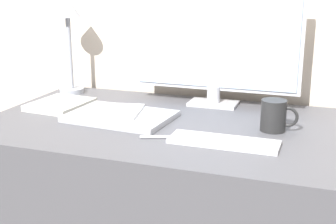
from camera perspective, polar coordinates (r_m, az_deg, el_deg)
The scene contains 8 objects.
monitor at distance 1.74m, azimuth 5.76°, elevation 8.20°, with size 0.63×0.11×0.43m.
keyboard at distance 1.36m, azimuth 6.81°, elevation -3.58°, with size 0.32×0.10×0.01m.
laptop at distance 1.60m, azimuth -5.80°, elevation -0.52°, with size 0.36×0.26×0.02m.
ereader at distance 1.61m, azimuth -5.97°, elevation 0.10°, with size 0.17×0.21×0.01m.
desk_lamp at distance 1.96m, azimuth -12.08°, elevation 10.26°, with size 0.11×0.11×0.39m.
notebook at distance 1.79m, azimuth -12.99°, elevation 0.91°, with size 0.20×0.23×0.02m.
coffee_mug at distance 1.49m, azimuth 12.84°, elevation -0.43°, with size 0.12×0.08×0.10m.
pen at distance 1.40m, azimuth -0.49°, elevation -3.05°, with size 0.14×0.06×0.01m.
Camera 1 is at (0.44, -1.26, 1.21)m, focal length 50.00 mm.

